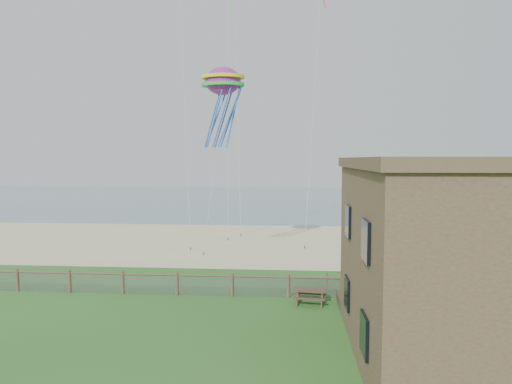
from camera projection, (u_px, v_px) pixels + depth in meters
ground at (213, 341)px, 18.41m from camera, size 160.00×160.00×0.00m
sand_beach at (256, 242)px, 40.28m from camera, size 72.00×20.00×0.02m
ocean at (274, 199)px, 84.04m from camera, size 160.00×68.00×0.02m
chainlink_fence at (232, 286)px, 24.33m from camera, size 36.20×0.20×1.25m
motel_deck at (492, 304)px, 22.36m from camera, size 15.00×2.00×0.50m
picnic_table at (310, 298)px, 23.04m from camera, size 1.71×1.38×0.66m
octopus_kite at (223, 104)px, 30.95m from camera, size 2.95×2.09×6.06m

